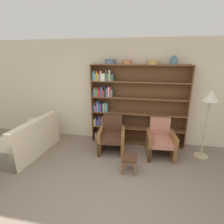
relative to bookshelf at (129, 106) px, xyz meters
The scene contains 12 objects.
ground_plane 2.50m from the bookshelf, 91.98° to the right, with size 24.00×24.00×0.00m, color #7A6B5B.
wall_back 0.38m from the bookshelf, 114.71° to the left, with size 12.00×0.06×2.75m.
bookshelf is the anchor object (origin of this frame).
bowl_sage 1.25m from the bookshelf, behind, with size 0.29×0.29×0.12m.
bowl_olive 1.14m from the bookshelf, 164.40° to the right, with size 0.24×0.24×0.10m.
bowl_slate 1.26m from the bookshelf, ahead, with size 0.30×0.30×0.10m.
vase_tall 1.55m from the bookshelf, ahead, with size 0.16×0.16×0.20m.
couch 2.74m from the bookshelf, 156.58° to the right, with size 1.06×1.68×0.88m.
armchair_leather 0.92m from the bookshelf, 123.07° to the right, with size 0.70×0.74×0.88m.
armchair_cushioned 1.19m from the bookshelf, 32.69° to the right, with size 0.70×0.73×0.88m.
floor_lamp 1.90m from the bookshelf, 13.39° to the right, with size 0.39×0.39×1.62m.
footstool 1.56m from the bookshelf, 82.59° to the right, with size 0.29×0.29×0.34m.
Camera 1 is at (0.49, -2.21, 2.29)m, focal length 28.00 mm.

